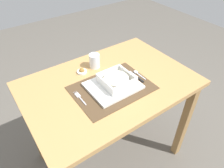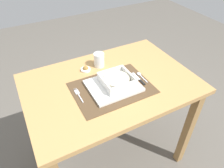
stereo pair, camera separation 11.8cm
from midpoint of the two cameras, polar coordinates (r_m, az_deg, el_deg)
ground_plane at (r=1.81m, az=1.63°, el=-18.46°), size 6.00×6.00×0.00m
dining_table at (r=1.31m, az=2.14°, el=-3.34°), size 1.01×0.69×0.76m
placemat at (r=1.19m, az=2.82°, el=-1.17°), size 0.45×0.32×0.00m
serving_plate at (r=1.19m, az=3.16°, el=-0.58°), size 0.29×0.24×0.02m
porridge_bowl at (r=1.18m, az=4.18°, el=0.83°), size 0.17×0.17×0.05m
fork at (r=1.15m, az=-6.41°, el=-2.91°), size 0.02×0.13×0.00m
spoon at (r=1.30m, az=10.23°, el=2.40°), size 0.02×0.11×0.01m
butter_knife at (r=1.27m, az=10.16°, el=1.14°), size 0.01×0.13×0.01m
bread_knife at (r=1.26m, az=9.05°, el=1.06°), size 0.01×0.14×0.01m
drinking_glass at (r=1.35m, az=-1.07°, el=6.39°), size 0.07×0.07×0.09m
condiment_saucer at (r=1.33m, az=-4.76°, el=4.01°), size 0.06×0.06×0.03m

